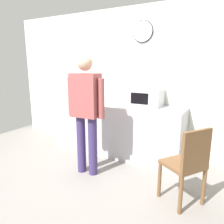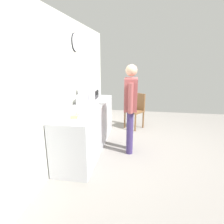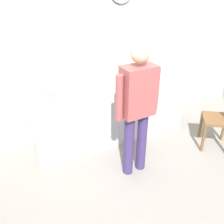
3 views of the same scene
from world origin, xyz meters
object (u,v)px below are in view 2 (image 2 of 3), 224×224
salad_bowl (85,111)px  toaster (82,100)px  fork_utensil (78,108)px  spoon_utensil (60,120)px  microwave (89,94)px  person_standing (131,103)px  sandwich_plate (74,118)px  wooden_chair (136,109)px

salad_bowl → toaster: bearing=21.1°
fork_utensil → spoon_utensil: size_ratio=1.00×
microwave → fork_utensil: 0.75m
toaster → person_standing: (-0.14, -1.01, 0.00)m
spoon_utensil → sandwich_plate: bearing=-70.9°
sandwich_plate → fork_utensil: 0.69m
microwave → sandwich_plate: size_ratio=2.21×
toaster → fork_utensil: toaster is taller
fork_utensil → person_standing: person_standing is taller
sandwich_plate → salad_bowl: 0.34m
toaster → person_standing: size_ratio=0.13×
spoon_utensil → person_standing: bearing=-48.4°
person_standing → wooden_chair: 1.53m
microwave → wooden_chair: 1.47m
toaster → wooden_chair: bearing=-39.8°
fork_utensil → wooden_chair: wooden_chair is taller
salad_bowl → person_standing: bearing=-56.0°
salad_bowl → fork_utensil: (0.34, 0.24, -0.03)m
salad_bowl → wooden_chair: 2.17m
spoon_utensil → salad_bowl: bearing=-34.2°
microwave → toaster: microwave is taller
sandwich_plate → toaster: size_ratio=1.03×
spoon_utensil → wooden_chair: bearing=-25.1°
spoon_utensil → wooden_chair: 2.64m
spoon_utensil → wooden_chair: size_ratio=0.18×
fork_utensil → wooden_chair: bearing=-33.4°
salad_bowl → toaster: size_ratio=1.15×
spoon_utensil → microwave: bearing=-2.5°
spoon_utensil → person_standing: person_standing is taller
sandwich_plate → person_standing: bearing=-44.5°
salad_bowl → wooden_chair: salad_bowl is taller
microwave → spoon_utensil: (-1.48, 0.06, -0.15)m
person_standing → sandwich_plate: bearing=135.5°
microwave → person_standing: size_ratio=0.29×
sandwich_plate → wooden_chair: size_ratio=0.24×
microwave → fork_utensil: bearing=178.1°
fork_utensil → person_standing: (0.18, -1.00, 0.10)m
person_standing → fork_utensil: bearing=100.1°
fork_utensil → spoon_utensil: 0.74m
sandwich_plate → wooden_chair: bearing=-21.5°
salad_bowl → spoon_utensil: 0.49m
sandwich_plate → fork_utensil: bearing=13.7°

